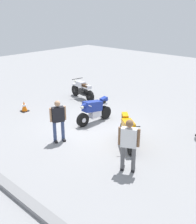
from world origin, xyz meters
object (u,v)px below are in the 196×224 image
at_px(motorcycle_silver_cruiser, 82,90).
at_px(person_in_black_shirt, 58,119).
at_px(motorcycle_orange_sportbike, 128,131).
at_px(person_in_white_shirt, 129,142).
at_px(traffic_cone, 24,106).
at_px(motorcycle_blue_sportbike, 94,110).

bearing_deg(motorcycle_silver_cruiser, person_in_black_shirt, 135.42).
xyz_separation_m(motorcycle_orange_sportbike, person_in_black_shirt, (2.18, 1.50, 0.35)).
xyz_separation_m(motorcycle_silver_cruiser, person_in_black_shirt, (-3.12, 4.31, 0.42)).
distance_m(motorcycle_silver_cruiser, motorcycle_orange_sportbike, 6.00).
height_order(motorcycle_silver_cruiser, person_in_black_shirt, person_in_black_shirt).
bearing_deg(motorcycle_orange_sportbike, motorcycle_silver_cruiser, -165.41).
bearing_deg(motorcycle_orange_sportbike, person_in_white_shirt, -9.90).
relative_size(motorcycle_silver_cruiser, motorcycle_orange_sportbike, 1.33).
height_order(motorcycle_orange_sportbike, person_in_white_shirt, person_in_white_shirt).
bearing_deg(motorcycle_silver_cruiser, person_in_white_shirt, 156.13).
xyz_separation_m(motorcycle_silver_cruiser, traffic_cone, (0.69, 3.40, -0.26)).
xyz_separation_m(person_in_white_shirt, traffic_cone, (7.05, -0.80, -0.76)).
distance_m(person_in_black_shirt, traffic_cone, 3.98).
distance_m(motorcycle_blue_sportbike, person_in_black_shirt, 2.31).
bearing_deg(traffic_cone, person_in_white_shirt, 173.55).
xyz_separation_m(motorcycle_silver_cruiser, motorcycle_orange_sportbike, (-5.30, 2.82, 0.07)).
bearing_deg(motorcycle_orange_sportbike, motorcycle_blue_sportbike, -154.78).
bearing_deg(motorcycle_silver_cruiser, motorcycle_orange_sportbike, 161.56).
relative_size(motorcycle_silver_cruiser, person_in_white_shirt, 1.18).
height_order(motorcycle_silver_cruiser, traffic_cone, motorcycle_silver_cruiser).
relative_size(motorcycle_blue_sportbike, person_in_white_shirt, 1.11).
bearing_deg(person_in_black_shirt, motorcycle_orange_sportbike, 58.45).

